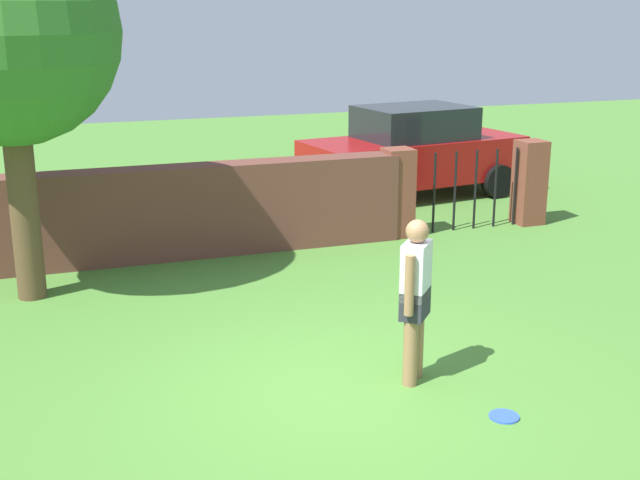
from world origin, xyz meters
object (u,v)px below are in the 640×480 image
person (415,293)px  frisbee_blue (504,416)px  car (414,152)px  tree (7,35)px

person → frisbee_blue: person is taller
person → car: 8.16m
person → frisbee_blue: (0.44, -0.97, -0.89)m
tree → person: bearing=-47.2°
tree → frisbee_blue: size_ratio=16.86×
car → frisbee_blue: size_ratio=16.32×
tree → car: bearing=27.4°
car → person: bearing=56.1°
person → car: size_ratio=0.37×
tree → person: (3.48, -3.76, -2.30)m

